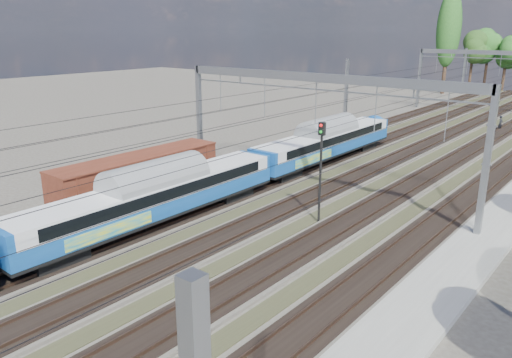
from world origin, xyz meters
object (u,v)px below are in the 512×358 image
Objects in this scene: emu_train at (150,192)px; signal_near at (321,160)px; freight_boxcar at (139,175)px; worker at (500,123)px.

emu_train is 10.63m from signal_near.
signal_near is (11.89, 4.73, 2.06)m from freight_boxcar.
emu_train reaches higher than freight_boxcar.
emu_train is 4.65× the size of freight_boxcar.
emu_train is at bearing -133.71° from signal_near.
freight_boxcar is at bearing -157.29° from signal_near.
worker is 39.58m from signal_near.
worker is (12.89, 44.17, -1.11)m from freight_boxcar.
freight_boxcar is at bearing -179.37° from worker.
emu_train is 47.66m from worker.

